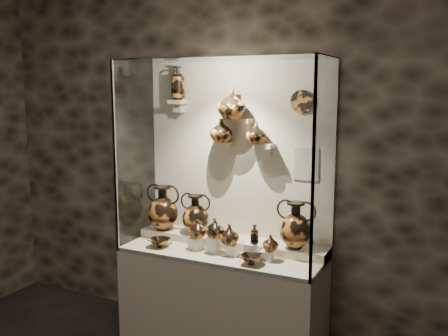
{
  "coord_description": "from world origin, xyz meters",
  "views": [
    {
      "loc": [
        1.76,
        -1.39,
        2.17
      ],
      "look_at": [
        -0.02,
        2.26,
        1.52
      ],
      "focal_mm": 40.0,
      "sensor_mm": 36.0,
      "label": 1
    }
  ],
  "objects_px": {
    "amphora_left": "(163,208)",
    "ovoid_vase_c": "(256,133)",
    "amphora_right": "(296,225)",
    "kylix_left": "(160,242)",
    "lekythos_small": "(255,233)",
    "lekythos_tall": "(178,81)",
    "jug_c": "(229,234)",
    "ovoid_vase_b": "(232,104)",
    "kylix_right": "(252,259)",
    "jug_b": "(215,228)",
    "amphora_mid": "(196,214)",
    "jug_a": "(198,229)",
    "ovoid_vase_a": "(221,130)",
    "jug_e": "(271,243)"
  },
  "relations": [
    {
      "from": "jug_c",
      "to": "kylix_right",
      "type": "xyz_separation_m",
      "value": [
        0.25,
        -0.12,
        -0.13
      ]
    },
    {
      "from": "amphora_right",
      "to": "jug_b",
      "type": "relative_size",
      "value": 2.32
    },
    {
      "from": "jug_b",
      "to": "lekythos_tall",
      "type": "distance_m",
      "value": 1.32
    },
    {
      "from": "ovoid_vase_a",
      "to": "jug_a",
      "type": "bearing_deg",
      "value": -135.96
    },
    {
      "from": "lekythos_tall",
      "to": "amphora_right",
      "type": "bearing_deg",
      "value": 0.44
    },
    {
      "from": "jug_c",
      "to": "jug_a",
      "type": "bearing_deg",
      "value": -176.33
    },
    {
      "from": "lekythos_small",
      "to": "ovoid_vase_c",
      "type": "bearing_deg",
      "value": 115.17
    },
    {
      "from": "jug_e",
      "to": "kylix_left",
      "type": "xyz_separation_m",
      "value": [
        -0.97,
        -0.1,
        -0.1
      ]
    },
    {
      "from": "jug_a",
      "to": "ovoid_vase_c",
      "type": "relative_size",
      "value": 0.91
    },
    {
      "from": "amphora_right",
      "to": "kylix_right",
      "type": "bearing_deg",
      "value": -120.33
    },
    {
      "from": "jug_e",
      "to": "ovoid_vase_b",
      "type": "xyz_separation_m",
      "value": [
        -0.44,
        0.21,
        1.07
      ]
    },
    {
      "from": "lekythos_tall",
      "to": "ovoid_vase_b",
      "type": "distance_m",
      "value": 0.58
    },
    {
      "from": "amphora_right",
      "to": "kylix_left",
      "type": "bearing_deg",
      "value": -159.1
    },
    {
      "from": "lekythos_small",
      "to": "ovoid_vase_c",
      "type": "relative_size",
      "value": 0.99
    },
    {
      "from": "amphora_right",
      "to": "ovoid_vase_c",
      "type": "height_order",
      "value": "ovoid_vase_c"
    },
    {
      "from": "ovoid_vase_a",
      "to": "jug_b",
      "type": "bearing_deg",
      "value": -98.46
    },
    {
      "from": "kylix_right",
      "to": "ovoid_vase_b",
      "type": "relative_size",
      "value": 0.91
    },
    {
      "from": "jug_e",
      "to": "lekythos_small",
      "type": "bearing_deg",
      "value": 162.29
    },
    {
      "from": "jug_b",
      "to": "ovoid_vase_c",
      "type": "relative_size",
      "value": 0.92
    },
    {
      "from": "jug_b",
      "to": "lekythos_small",
      "type": "xyz_separation_m",
      "value": [
        0.34,
        0.02,
        -0.0
      ]
    },
    {
      "from": "amphora_right",
      "to": "kylix_left",
      "type": "xyz_separation_m",
      "value": [
        -1.11,
        -0.27,
        -0.21
      ]
    },
    {
      "from": "amphora_mid",
      "to": "lekythos_small",
      "type": "xyz_separation_m",
      "value": [
        0.64,
        -0.2,
        -0.04
      ]
    },
    {
      "from": "jug_b",
      "to": "ovoid_vase_b",
      "type": "bearing_deg",
      "value": 82.3
    },
    {
      "from": "jug_e",
      "to": "kylix_right",
      "type": "height_order",
      "value": "jug_e"
    },
    {
      "from": "amphora_left",
      "to": "kylix_left",
      "type": "distance_m",
      "value": 0.37
    },
    {
      "from": "lekythos_tall",
      "to": "ovoid_vase_c",
      "type": "xyz_separation_m",
      "value": [
        0.75,
        -0.02,
        -0.42
      ]
    },
    {
      "from": "lekythos_tall",
      "to": "ovoid_vase_c",
      "type": "height_order",
      "value": "lekythos_tall"
    },
    {
      "from": "amphora_right",
      "to": "lekythos_tall",
      "type": "distance_m",
      "value": 1.6
    },
    {
      "from": "jug_a",
      "to": "lekythos_small",
      "type": "bearing_deg",
      "value": 9.01
    },
    {
      "from": "amphora_right",
      "to": "ovoid_vase_b",
      "type": "height_order",
      "value": "ovoid_vase_b"
    },
    {
      "from": "amphora_right",
      "to": "kylix_left",
      "type": "relative_size",
      "value": 1.66
    },
    {
      "from": "kylix_right",
      "to": "lekythos_small",
      "type": "bearing_deg",
      "value": 85.32
    },
    {
      "from": "jug_c",
      "to": "kylix_left",
      "type": "distance_m",
      "value": 0.64
    },
    {
      "from": "jug_c",
      "to": "amphora_mid",
      "type": "bearing_deg",
      "value": 159.36
    },
    {
      "from": "jug_c",
      "to": "lekythos_small",
      "type": "relative_size",
      "value": 0.94
    },
    {
      "from": "amphora_mid",
      "to": "lekythos_tall",
      "type": "xyz_separation_m",
      "value": [
        -0.2,
        0.07,
        1.16
      ]
    },
    {
      "from": "amphora_left",
      "to": "ovoid_vase_c",
      "type": "relative_size",
      "value": 2.28
    },
    {
      "from": "kylix_right",
      "to": "amphora_mid",
      "type": "bearing_deg",
      "value": 135.88
    },
    {
      "from": "amphora_left",
      "to": "amphora_mid",
      "type": "distance_m",
      "value": 0.32
    },
    {
      "from": "jug_e",
      "to": "kylix_left",
      "type": "distance_m",
      "value": 0.98
    },
    {
      "from": "amphora_left",
      "to": "ovoid_vase_a",
      "type": "relative_size",
      "value": 2.02
    },
    {
      "from": "jug_a",
      "to": "ovoid_vase_c",
      "type": "xyz_separation_m",
      "value": [
        0.41,
        0.25,
        0.8
      ]
    },
    {
      "from": "kylix_left",
      "to": "lekythos_tall",
      "type": "relative_size",
      "value": 0.7
    },
    {
      "from": "jug_b",
      "to": "jug_e",
      "type": "bearing_deg",
      "value": 4.89
    },
    {
      "from": "ovoid_vase_c",
      "to": "jug_a",
      "type": "bearing_deg",
      "value": -152.57
    },
    {
      "from": "ovoid_vase_c",
      "to": "amphora_mid",
      "type": "bearing_deg",
      "value": -178.28
    },
    {
      "from": "jug_c",
      "to": "lekythos_small",
      "type": "xyz_separation_m",
      "value": [
        0.21,
        0.01,
        0.04
      ]
    },
    {
      "from": "jug_a",
      "to": "ovoid_vase_b",
      "type": "distance_m",
      "value": 1.07
    },
    {
      "from": "ovoid_vase_b",
      "to": "ovoid_vase_c",
      "type": "bearing_deg",
      "value": 23.23
    },
    {
      "from": "amphora_left",
      "to": "jug_c",
      "type": "xyz_separation_m",
      "value": [
        0.75,
        -0.18,
        -0.1
      ]
    }
  ]
}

